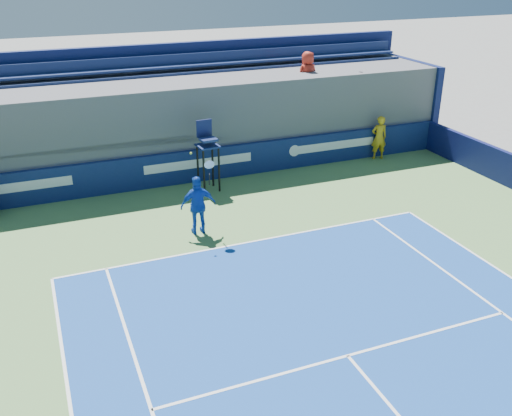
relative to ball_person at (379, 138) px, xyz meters
name	(u,v)px	position (x,y,z in m)	size (l,w,h in m)	color
ball_person	(379,138)	(0.00, 0.00, 0.00)	(0.64, 0.42, 1.76)	gold
back_hoarding	(198,165)	(-7.42, 0.33, -0.29)	(20.40, 0.21, 1.20)	#0D1C4E
umpire_chair	(207,148)	(-7.34, -0.61, 0.64)	(0.76, 0.76, 2.48)	black
tennis_player	(198,205)	(-8.63, -3.75, 0.02)	(1.07, 0.49, 2.57)	#1645B4
stadium_seating	(182,118)	(-7.42, 2.38, 0.94)	(21.00, 4.05, 4.40)	#515156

